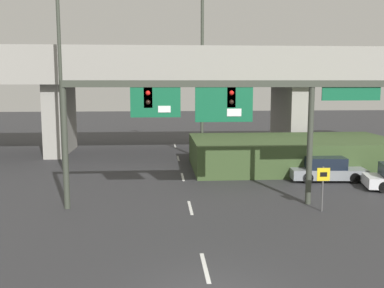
{
  "coord_description": "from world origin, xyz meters",
  "views": [
    {
      "loc": [
        -1.43,
        -11.63,
        5.97
      ],
      "look_at": [
        0.0,
        8.0,
        3.23
      ],
      "focal_mm": 42.0,
      "sensor_mm": 36.0,
      "label": 1
    }
  ],
  "objects_px": {
    "signal_gantry": "(213,105)",
    "highway_light_pole_near": "(202,58)",
    "speed_limit_sign": "(323,182)",
    "parked_sedan_near_right": "(327,170)",
    "highway_light_pole_far": "(60,54)"
  },
  "relations": [
    {
      "from": "speed_limit_sign",
      "to": "parked_sedan_near_right",
      "type": "distance_m",
      "value": 6.95
    },
    {
      "from": "highway_light_pole_far",
      "to": "signal_gantry",
      "type": "bearing_deg",
      "value": -46.64
    },
    {
      "from": "highway_light_pole_far",
      "to": "parked_sedan_near_right",
      "type": "bearing_deg",
      "value": -15.19
    },
    {
      "from": "speed_limit_sign",
      "to": "parked_sedan_near_right",
      "type": "relative_size",
      "value": 0.46
    },
    {
      "from": "highway_light_pole_far",
      "to": "parked_sedan_near_right",
      "type": "relative_size",
      "value": 3.21
    },
    {
      "from": "speed_limit_sign",
      "to": "highway_light_pole_near",
      "type": "relative_size",
      "value": 0.14
    },
    {
      "from": "signal_gantry",
      "to": "highway_light_pole_near",
      "type": "relative_size",
      "value": 1.04
    },
    {
      "from": "highway_light_pole_near",
      "to": "highway_light_pole_far",
      "type": "distance_m",
      "value": 10.41
    },
    {
      "from": "highway_light_pole_near",
      "to": "highway_light_pole_far",
      "type": "height_order",
      "value": "highway_light_pole_far"
    },
    {
      "from": "speed_limit_sign",
      "to": "highway_light_pole_near",
      "type": "height_order",
      "value": "highway_light_pole_near"
    },
    {
      "from": "highway_light_pole_far",
      "to": "highway_light_pole_near",
      "type": "bearing_deg",
      "value": 20.06
    },
    {
      "from": "signal_gantry",
      "to": "speed_limit_sign",
      "type": "relative_size",
      "value": 7.26
    },
    {
      "from": "highway_light_pole_near",
      "to": "parked_sedan_near_right",
      "type": "xyz_separation_m",
      "value": [
        6.84,
        -8.08,
        -7.03
      ]
    },
    {
      "from": "signal_gantry",
      "to": "highway_light_pole_far",
      "type": "height_order",
      "value": "highway_light_pole_far"
    },
    {
      "from": "speed_limit_sign",
      "to": "parked_sedan_near_right",
      "type": "bearing_deg",
      "value": 67.74
    }
  ]
}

